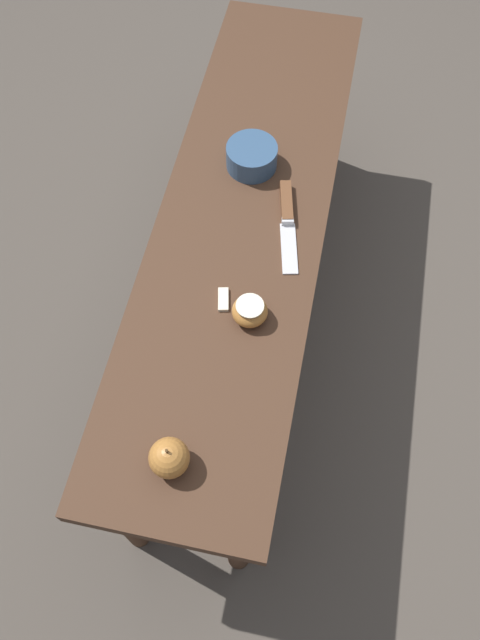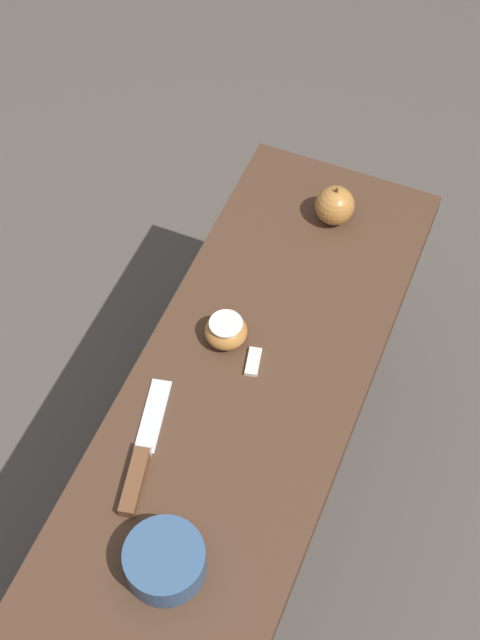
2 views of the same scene
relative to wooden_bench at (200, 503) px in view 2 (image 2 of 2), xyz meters
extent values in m
plane|color=#4C443D|center=(0.00, 0.00, -0.42)|extent=(8.00, 8.00, 0.00)
cube|color=#472D1E|center=(0.00, 0.00, 0.04)|extent=(1.39, 0.36, 0.04)
cylinder|color=#472D1E|center=(-0.63, -0.12, -0.20)|extent=(0.05, 0.05, 0.44)
cylinder|color=#472D1E|center=(-0.63, 0.12, -0.20)|extent=(0.05, 0.05, 0.44)
cube|color=silver|center=(-0.08, -0.11, 0.07)|extent=(0.13, 0.06, 0.00)
cube|color=silver|center=(-0.02, -0.10, 0.07)|extent=(0.02, 0.03, 0.02)
cube|color=brown|center=(0.03, -0.09, 0.07)|extent=(0.11, 0.05, 0.02)
sphere|color=#B27233|center=(-0.57, 0.01, 0.10)|extent=(0.07, 0.07, 0.07)
cylinder|color=#4C3319|center=(-0.57, 0.01, 0.14)|extent=(0.00, 0.00, 0.01)
ellipsoid|color=#B27233|center=(-0.25, -0.06, 0.09)|extent=(0.07, 0.07, 0.05)
cylinder|color=silver|center=(-0.25, -0.06, 0.11)|extent=(0.05, 0.05, 0.00)
cube|color=silver|center=(-0.23, -0.01, 0.07)|extent=(0.05, 0.03, 0.01)
cylinder|color=#335175|center=(0.13, 0.01, 0.09)|extent=(0.11, 0.11, 0.05)
camera|label=1|loc=(-0.83, -0.16, 1.14)|focal=35.00mm
camera|label=2|loc=(0.47, 0.26, 1.29)|focal=50.00mm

